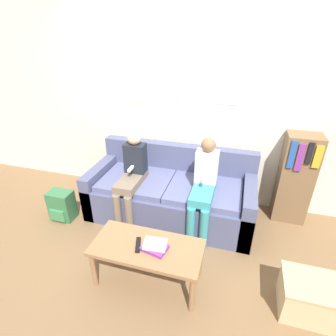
{
  "coord_description": "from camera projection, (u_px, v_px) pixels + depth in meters",
  "views": [
    {
      "loc": [
        0.73,
        -2.08,
        2.09
      ],
      "look_at": [
        0.0,
        0.41,
        0.72
      ],
      "focal_mm": 28.0,
      "sensor_mm": 36.0,
      "label": 1
    }
  ],
  "objects": [
    {
      "name": "ground_plane",
      "position": [
        158.0,
        241.0,
        2.92
      ],
      "size": [
        10.0,
        10.0,
        0.0
      ],
      "primitive_type": "plane",
      "color": "brown"
    },
    {
      "name": "storage_box",
      "position": [
        307.0,
        297.0,
        2.13
      ],
      "size": [
        0.43,
        0.37,
        0.33
      ],
      "color": "#CCB284",
      "rests_on": "ground_plane"
    },
    {
      "name": "couch",
      "position": [
        171.0,
        194.0,
        3.25
      ],
      "size": [
        1.98,
        0.86,
        0.82
      ],
      "color": "#4C5175",
      "rests_on": "ground_plane"
    },
    {
      "name": "person_left",
      "position": [
        132.0,
        174.0,
        3.03
      ],
      "size": [
        0.24,
        0.58,
        1.1
      ],
      "color": "#756656",
      "rests_on": "ground_plane"
    },
    {
      "name": "person_right",
      "position": [
        204.0,
        185.0,
        2.82
      ],
      "size": [
        0.24,
        0.58,
        1.1
      ],
      "color": "teal",
      "rests_on": "ground_plane"
    },
    {
      "name": "backpack",
      "position": [
        62.0,
        206.0,
        3.2
      ],
      "size": [
        0.28,
        0.22,
        0.37
      ],
      "color": "#336B42",
      "rests_on": "ground_plane"
    },
    {
      "name": "tv_remote",
      "position": [
        138.0,
        245.0,
        2.28
      ],
      "size": [
        0.09,
        0.17,
        0.02
      ],
      "rotation": [
        0.0,
        0.0,
        0.31
      ],
      "color": "black",
      "rests_on": "coffee_table"
    },
    {
      "name": "coffee_table",
      "position": [
        147.0,
        250.0,
        2.31
      ],
      "size": [
        0.97,
        0.46,
        0.42
      ],
      "color": "#8E6642",
      "rests_on": "ground_plane"
    },
    {
      "name": "book_stack",
      "position": [
        155.0,
        246.0,
        2.24
      ],
      "size": [
        0.24,
        0.2,
        0.06
      ],
      "color": "#7A3389",
      "rests_on": "coffee_table"
    },
    {
      "name": "bookshelf",
      "position": [
        295.0,
        179.0,
        3.06
      ],
      "size": [
        0.37,
        0.3,
        1.09
      ],
      "color": "brown",
      "rests_on": "ground_plane"
    },
    {
      "name": "wall_back",
      "position": [
        183.0,
        102.0,
        3.23
      ],
      "size": [
        8.0,
        0.06,
        2.6
      ],
      "color": "silver",
      "rests_on": "ground_plane"
    }
  ]
}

